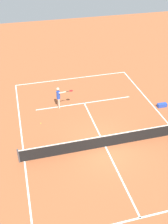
{
  "coord_description": "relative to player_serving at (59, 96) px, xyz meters",
  "views": [
    {
      "loc": [
        4.87,
        12.82,
        12.25
      ],
      "look_at": [
        0.64,
        -3.19,
        0.8
      ],
      "focal_mm": 43.62,
      "sensor_mm": 36.0,
      "label": 1
    }
  ],
  "objects": [
    {
      "name": "player_serving",
      "position": [
        0.0,
        0.0,
        0.0
      ],
      "size": [
        1.34,
        0.46,
        1.83
      ],
      "rotation": [
        0.0,
        0.0,
        1.69
      ],
      "color": "beige",
      "rests_on": "ground"
    },
    {
      "name": "ground_plane",
      "position": [
        -2.09,
        5.46,
        -1.1
      ],
      "size": [
        60.0,
        60.0,
        0.0
      ],
      "primitive_type": "plane",
      "color": "#AD5933"
    },
    {
      "name": "court_lines",
      "position": [
        -2.09,
        5.46,
        -1.1
      ],
      "size": [
        10.8,
        20.3,
        0.01
      ],
      "color": "white",
      "rests_on": "ground"
    },
    {
      "name": "tennis_ball",
      "position": [
        1.77,
        1.8,
        -1.06
      ],
      "size": [
        0.07,
        0.07,
        0.07
      ],
      "primitive_type": "sphere",
      "color": "#CCE033",
      "rests_on": "ground"
    },
    {
      "name": "equipment_bag",
      "position": [
        -8.07,
        2.04,
        -0.95
      ],
      "size": [
        0.76,
        0.32,
        0.3
      ],
      "primitive_type": "cube",
      "color": "#2647B7",
      "rests_on": "ground"
    },
    {
      "name": "tennis_net",
      "position": [
        -2.09,
        5.46,
        -0.6
      ],
      "size": [
        11.4,
        0.1,
        1.07
      ],
      "color": "#4C4C51",
      "rests_on": "ground"
    }
  ]
}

